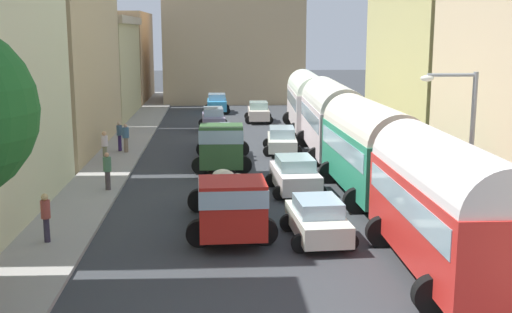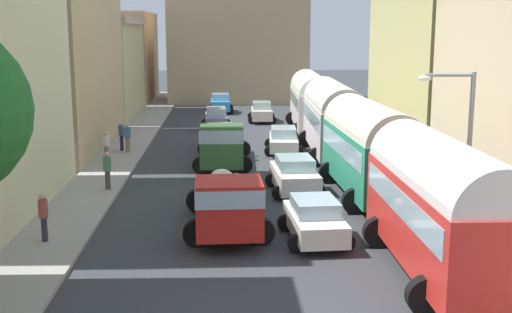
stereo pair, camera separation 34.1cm
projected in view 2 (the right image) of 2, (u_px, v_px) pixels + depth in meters
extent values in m
plane|color=#35383C|center=(248.00, 149.00, 38.32)|extent=(154.00, 154.00, 0.00)
cube|color=#9B9891|center=(125.00, 149.00, 37.94)|extent=(2.50, 70.00, 0.14)
cube|color=#ACAD99|center=(369.00, 146.00, 38.67)|extent=(2.50, 70.00, 0.14)
cube|color=tan|center=(61.00, 57.00, 37.65)|extent=(4.88, 14.89, 10.73)
cube|color=tan|center=(100.00, 71.00, 51.55)|extent=(5.55, 12.25, 7.41)
cube|color=tan|center=(98.00, 20.00, 50.79)|extent=(6.11, 12.25, 0.58)
cube|color=tan|center=(129.00, 57.00, 64.24)|extent=(4.69, 12.20, 8.65)
cube|color=tan|center=(441.00, 64.00, 37.65)|extent=(5.52, 13.08, 10.01)
cube|color=tan|center=(238.00, 46.00, 63.19)|extent=(13.29, 7.82, 10.81)
cube|color=tan|center=(189.00, 24.00, 60.64)|extent=(2.51, 2.51, 15.04)
cube|color=tan|center=(287.00, 24.00, 61.10)|extent=(2.51, 2.51, 15.04)
cube|color=red|center=(440.00, 220.00, 18.14)|extent=(2.41, 8.23, 2.34)
cylinder|color=silver|center=(442.00, 179.00, 17.91)|extent=(2.37, 8.06, 2.31)
cube|color=#99B7C6|center=(441.00, 202.00, 18.04)|extent=(2.46, 7.57, 0.75)
cylinder|color=black|center=(378.00, 232.00, 20.81)|extent=(1.00, 0.35, 1.00)
cylinder|color=black|center=(447.00, 232.00, 20.90)|extent=(1.00, 0.35, 1.00)
cylinder|color=black|center=(426.00, 296.00, 15.82)|extent=(1.00, 0.35, 1.00)
cube|color=#2C916B|center=(369.00, 158.00, 26.96)|extent=(2.65, 8.22, 2.32)
cylinder|color=silver|center=(370.00, 131.00, 26.73)|extent=(2.59, 8.06, 2.37)
cube|color=#99B7C6|center=(369.00, 146.00, 26.86)|extent=(2.68, 7.57, 0.74)
cylinder|color=black|center=(330.00, 173.00, 29.57)|extent=(1.00, 0.35, 1.00)
cylinder|color=black|center=(379.00, 172.00, 29.74)|extent=(1.00, 0.35, 1.00)
cylinder|color=black|center=(355.00, 201.00, 24.62)|extent=(1.00, 0.35, 1.00)
cylinder|color=black|center=(414.00, 200.00, 24.80)|extent=(1.00, 0.35, 1.00)
cube|color=silver|center=(333.00, 126.00, 35.77)|extent=(2.77, 9.38, 2.43)
cylinder|color=silver|center=(333.00, 104.00, 35.53)|extent=(2.71, 9.19, 2.41)
cube|color=#99B7C6|center=(333.00, 116.00, 35.66)|extent=(2.79, 8.64, 0.78)
cylinder|color=black|center=(306.00, 139.00, 38.81)|extent=(1.00, 0.35, 1.00)
cylinder|color=black|center=(345.00, 139.00, 38.85)|extent=(1.00, 0.35, 1.00)
cylinder|color=black|center=(317.00, 157.00, 33.15)|extent=(1.00, 0.35, 1.00)
cylinder|color=black|center=(362.00, 157.00, 33.19)|extent=(1.00, 0.35, 1.00)
cube|color=silver|center=(311.00, 107.00, 44.59)|extent=(2.76, 9.43, 2.42)
cylinder|color=silver|center=(311.00, 89.00, 44.36)|extent=(2.71, 9.24, 2.28)
cube|color=#99B7C6|center=(311.00, 99.00, 44.49)|extent=(2.77, 8.68, 0.77)
cylinder|color=black|center=(292.00, 119.00, 47.66)|extent=(1.00, 0.35, 1.00)
cylinder|color=black|center=(322.00, 119.00, 47.66)|extent=(1.00, 0.35, 1.00)
cylinder|color=black|center=(298.00, 131.00, 41.98)|extent=(1.00, 0.35, 1.00)
cylinder|color=black|center=(331.00, 131.00, 41.99)|extent=(1.00, 0.35, 1.00)
cube|color=red|center=(229.00, 208.00, 20.61)|extent=(2.16, 1.99, 1.78)
cube|color=#99B7C6|center=(229.00, 192.00, 20.51)|extent=(2.21, 2.07, 0.57)
cube|color=#525142|center=(226.00, 199.00, 24.06)|extent=(2.25, 4.95, 0.55)
ellipsoid|color=beige|center=(240.00, 191.00, 23.10)|extent=(0.96, 0.97, 0.54)
ellipsoid|color=beige|center=(236.00, 181.00, 24.59)|extent=(0.92, 0.98, 0.56)
ellipsoid|color=#EAE6C4|center=(221.00, 175.00, 25.61)|extent=(0.89, 0.72, 0.50)
ellipsoid|color=beige|center=(225.00, 178.00, 23.63)|extent=(0.80, 0.92, 0.51)
ellipsoid|color=silver|center=(226.00, 182.00, 22.97)|extent=(1.02, 1.00, 0.50)
cylinder|color=black|center=(261.00, 231.00, 21.08)|extent=(0.90, 0.32, 0.90)
cylinder|color=black|center=(197.00, 233.00, 20.92)|extent=(0.90, 0.32, 0.90)
cylinder|color=black|center=(252.00, 199.00, 25.09)|extent=(0.90, 0.32, 0.90)
cylinder|color=black|center=(198.00, 200.00, 24.92)|extent=(0.90, 0.32, 0.90)
cube|color=#345D31|center=(222.00, 146.00, 30.97)|extent=(2.10, 1.85, 2.01)
cube|color=#99B7C6|center=(222.00, 134.00, 30.86)|extent=(2.14, 1.92, 0.64)
cube|color=brown|center=(224.00, 147.00, 34.66)|extent=(2.18, 5.49, 0.55)
ellipsoid|color=beige|center=(220.00, 137.00, 34.83)|extent=(0.96, 1.04, 0.49)
ellipsoid|color=beige|center=(229.00, 136.00, 34.80)|extent=(1.07, 0.94, 0.58)
ellipsoid|color=beige|center=(218.00, 135.00, 35.54)|extent=(0.95, 1.03, 0.54)
ellipsoid|color=beige|center=(220.00, 128.00, 35.68)|extent=(0.99, 0.84, 0.52)
ellipsoid|color=beige|center=(229.00, 129.00, 34.54)|extent=(1.00, 0.92, 0.59)
cylinder|color=black|center=(243.00, 165.00, 31.55)|extent=(0.90, 0.31, 0.90)
cylinder|color=black|center=(201.00, 165.00, 31.49)|extent=(0.90, 0.31, 0.90)
cylinder|color=black|center=(243.00, 149.00, 35.81)|extent=(0.90, 0.31, 0.90)
cylinder|color=black|center=(206.00, 149.00, 35.75)|extent=(0.90, 0.31, 0.90)
cube|color=silver|center=(221.00, 138.00, 38.43)|extent=(1.75, 3.74, 0.67)
cube|color=#92AEC2|center=(221.00, 128.00, 38.32)|extent=(1.46, 1.98, 0.50)
cylinder|color=black|center=(236.00, 146.00, 37.47)|extent=(0.60, 0.21, 0.60)
cylinder|color=black|center=(209.00, 147.00, 37.30)|extent=(0.60, 0.21, 0.60)
cylinder|color=black|center=(233.00, 140.00, 39.68)|extent=(0.60, 0.21, 0.60)
cylinder|color=black|center=(208.00, 140.00, 39.51)|extent=(0.60, 0.21, 0.60)
cube|color=gray|center=(216.00, 120.00, 45.77)|extent=(1.66, 4.12, 0.75)
cube|color=#98B5C4|center=(216.00, 111.00, 45.65)|extent=(1.41, 2.16, 0.52)
cylinder|color=black|center=(228.00, 127.00, 44.67)|extent=(0.60, 0.21, 0.60)
cylinder|color=black|center=(206.00, 128.00, 44.54)|extent=(0.60, 0.21, 0.60)
cylinder|color=black|center=(226.00, 122.00, 47.14)|extent=(0.60, 0.21, 0.60)
cylinder|color=black|center=(205.00, 123.00, 47.01)|extent=(0.60, 0.21, 0.60)
cube|color=#3494CB|center=(221.00, 105.00, 54.97)|extent=(1.62, 3.64, 0.84)
cube|color=#8FB6D3|center=(220.00, 97.00, 54.84)|extent=(1.42, 1.90, 0.53)
cylinder|color=black|center=(230.00, 111.00, 53.98)|extent=(0.60, 0.21, 0.60)
cylinder|color=black|center=(211.00, 111.00, 53.89)|extent=(0.60, 0.21, 0.60)
cylinder|color=black|center=(230.00, 108.00, 56.19)|extent=(0.60, 0.21, 0.60)
cylinder|color=black|center=(211.00, 108.00, 56.10)|extent=(0.60, 0.21, 0.60)
cube|color=silver|center=(315.00, 223.00, 21.44)|extent=(1.80, 3.71, 0.68)
cube|color=#96B4C3|center=(315.00, 206.00, 21.32)|extent=(1.51, 1.96, 0.50)
cylinder|color=black|center=(286.00, 223.00, 22.50)|extent=(0.60, 0.21, 0.60)
cylinder|color=black|center=(330.00, 222.00, 22.68)|extent=(0.60, 0.21, 0.60)
cylinder|color=black|center=(297.00, 244.00, 20.32)|extent=(0.60, 0.21, 0.60)
cylinder|color=black|center=(346.00, 242.00, 20.49)|extent=(0.60, 0.21, 0.60)
cube|color=silver|center=(294.00, 178.00, 27.79)|extent=(1.89, 3.89, 0.79)
cube|color=#98BFC2|center=(295.00, 163.00, 27.67)|extent=(1.59, 2.05, 0.52)
cylinder|color=black|center=(272.00, 180.00, 28.92)|extent=(0.60, 0.21, 0.60)
cylinder|color=black|center=(308.00, 179.00, 29.10)|extent=(0.60, 0.21, 0.60)
cylinder|color=black|center=(279.00, 193.00, 26.62)|extent=(0.60, 0.21, 0.60)
cylinder|color=black|center=(319.00, 192.00, 26.80)|extent=(0.60, 0.21, 0.60)
cube|color=silver|center=(283.00, 142.00, 37.04)|extent=(1.86, 4.21, 0.65)
cube|color=#A0BECA|center=(283.00, 132.00, 36.93)|extent=(1.54, 2.23, 0.53)
cylinder|color=black|center=(270.00, 143.00, 38.36)|extent=(0.60, 0.21, 0.60)
cylinder|color=black|center=(296.00, 144.00, 38.34)|extent=(0.60, 0.21, 0.60)
cylinder|color=black|center=(270.00, 151.00, 35.86)|extent=(0.60, 0.21, 0.60)
cylinder|color=black|center=(298.00, 151.00, 35.84)|extent=(0.60, 0.21, 0.60)
cube|color=beige|center=(262.00, 114.00, 49.42)|extent=(1.62, 3.80, 0.75)
cube|color=#9DC3BC|center=(262.00, 105.00, 49.30)|extent=(1.39, 1.99, 0.53)
cylinder|color=black|center=(251.00, 116.00, 50.61)|extent=(0.60, 0.21, 0.60)
cylinder|color=black|center=(271.00, 116.00, 50.65)|extent=(0.60, 0.21, 0.60)
cylinder|color=black|center=(252.00, 120.00, 48.32)|extent=(0.60, 0.21, 0.60)
cylinder|color=black|center=(272.00, 120.00, 48.37)|extent=(0.60, 0.21, 0.60)
cylinder|color=#2D1E52|center=(122.00, 152.00, 36.97)|extent=(0.17, 0.17, 0.14)
cylinder|color=#2D1E52|center=(122.00, 143.00, 36.87)|extent=(0.23, 0.23, 0.90)
cylinder|color=#406079|center=(121.00, 130.00, 36.73)|extent=(0.35, 0.35, 0.57)
sphere|color=tan|center=(121.00, 123.00, 36.66)|extent=(0.20, 0.20, 0.20)
cylinder|color=#777655|center=(107.00, 163.00, 33.88)|extent=(0.19, 0.19, 0.14)
cylinder|color=#777655|center=(106.00, 154.00, 33.79)|extent=(0.31, 0.31, 0.84)
cylinder|color=silver|center=(106.00, 141.00, 33.65)|extent=(0.48, 0.48, 0.55)
sphere|color=tan|center=(106.00, 133.00, 33.58)|extent=(0.24, 0.24, 0.24)
cylinder|color=#2E293A|center=(45.00, 243.00, 21.10)|extent=(0.17, 0.17, 0.14)
cylinder|color=#2E293A|center=(44.00, 229.00, 21.01)|extent=(0.23, 0.23, 0.80)
cylinder|color=#9A433B|center=(43.00, 209.00, 20.87)|extent=(0.36, 0.36, 0.59)
sphere|color=tan|center=(42.00, 196.00, 20.80)|extent=(0.23, 0.23, 0.23)
cylinder|color=#7E6B59|center=(128.00, 153.00, 36.59)|extent=(0.21, 0.21, 0.14)
cylinder|color=#7E6B59|center=(128.00, 145.00, 36.49)|extent=(0.32, 0.32, 0.83)
cylinder|color=#3E6789|center=(127.00, 132.00, 36.36)|extent=(0.49, 0.49, 0.58)
sphere|color=tan|center=(127.00, 125.00, 36.28)|extent=(0.21, 0.21, 0.21)
cylinder|color=#473C3E|center=(108.00, 191.00, 27.98)|extent=(0.19, 0.19, 0.14)
cylinder|color=#473C3E|center=(108.00, 180.00, 27.89)|extent=(0.29, 0.29, 0.82)
cylinder|color=#4A7957|center=(107.00, 164.00, 27.75)|extent=(0.45, 0.45, 0.62)
sphere|color=tan|center=(107.00, 154.00, 27.67)|extent=(0.21, 0.21, 0.21)
cylinder|color=gray|center=(468.00, 159.00, 20.98)|extent=(0.16, 0.16, 5.62)
cylinder|color=gray|center=(449.00, 75.00, 20.42)|extent=(1.58, 0.11, 0.11)
ellipsoid|color=silver|center=(425.00, 78.00, 20.40)|extent=(0.44, 0.28, 0.20)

